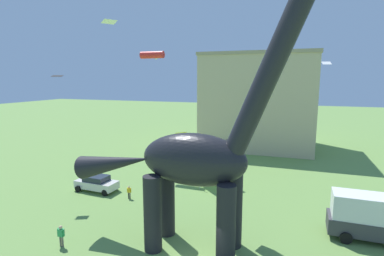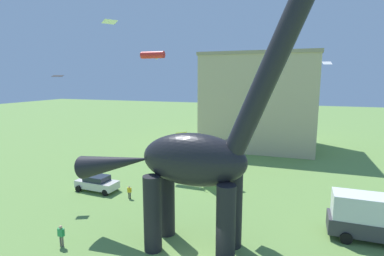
% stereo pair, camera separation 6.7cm
% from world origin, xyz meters
% --- Properties ---
extents(dinosaur_sculpture, '(15.83, 3.35, 16.55)m').
position_xyz_m(dinosaur_sculpture, '(-1.04, 2.11, 5.98)').
color(dinosaur_sculpture, black).
rests_on(dinosaur_sculpture, ground_plane).
extents(parked_sedan_left, '(4.28, 2.03, 1.55)m').
position_xyz_m(parked_sedan_left, '(-13.33, 8.63, 0.81)').
color(parked_sedan_left, silver).
rests_on(parked_sedan_left, ground_plane).
extents(parked_box_truck, '(5.63, 2.37, 3.20)m').
position_xyz_m(parked_box_truck, '(10.16, 7.00, 1.65)').
color(parked_box_truck, '#38383D').
rests_on(parked_box_truck, ground_plane).
extents(person_strolling_adult, '(0.46, 0.20, 1.22)m').
position_xyz_m(person_strolling_adult, '(-9.24, 7.93, 0.74)').
color(person_strolling_adult, black).
rests_on(person_strolling_adult, ground_plane).
extents(person_photographer, '(0.55, 0.24, 1.47)m').
position_xyz_m(person_photographer, '(-9.24, -0.64, 0.89)').
color(person_photographer, '#6B6056').
rests_on(person_photographer, ground_plane).
extents(festival_canopy_tent, '(3.15, 3.15, 3.00)m').
position_xyz_m(festival_canopy_tent, '(-2.47, 13.80, 2.54)').
color(festival_canopy_tent, '#B2B2B7').
rests_on(festival_canopy_tent, ground_plane).
extents(kite_high_right, '(1.61, 1.71, 0.28)m').
position_xyz_m(kite_high_right, '(-13.20, 11.77, 16.64)').
color(kite_high_right, white).
extents(kite_trailing, '(1.20, 1.20, 1.32)m').
position_xyz_m(kite_trailing, '(0.94, 5.28, 6.11)').
color(kite_trailing, black).
extents(kite_far_right, '(1.79, 1.80, 1.97)m').
position_xyz_m(kite_far_right, '(-8.63, 19.22, 4.22)').
color(kite_far_right, yellow).
extents(kite_high_left, '(1.19, 1.07, 0.17)m').
position_xyz_m(kite_high_left, '(-16.11, 7.38, 11.25)').
color(kite_high_left, black).
extents(kite_mid_right, '(2.96, 2.51, 0.86)m').
position_xyz_m(kite_mid_right, '(-11.36, 17.84, 13.77)').
color(kite_mid_right, red).
extents(kite_near_high, '(1.06, 0.85, 0.34)m').
position_xyz_m(kite_near_high, '(7.75, 20.36, 12.65)').
color(kite_near_high, white).
extents(background_building_block, '(17.35, 13.04, 14.92)m').
position_xyz_m(background_building_block, '(-0.81, 34.53, 7.47)').
color(background_building_block, '#CCB78E').
rests_on(background_building_block, ground_plane).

